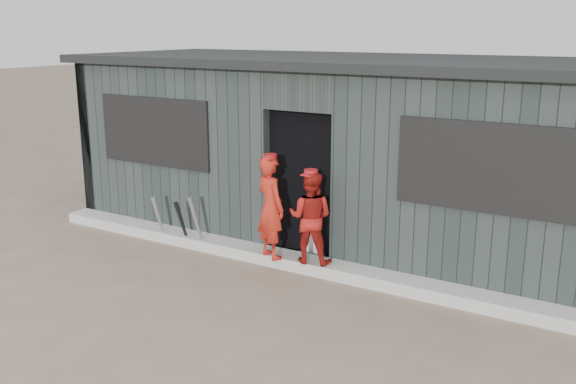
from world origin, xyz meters
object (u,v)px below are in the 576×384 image
Objects in this scene: bat_left at (159,219)px; bat_right at (182,224)px; player_red_right at (310,217)px; player_grey_back at (316,212)px; bat_mid at (197,224)px; dugout at (348,149)px; player_red_left at (271,207)px.

bat_left is 0.39m from bat_right.
player_red_right is 0.61m from player_grey_back.
player_red_right is (2.43, 0.10, 0.38)m from bat_left.
player_red_right is (2.04, 0.06, 0.40)m from bat_right.
bat_mid is 0.64× the size of player_grey_back.
dugout reaches higher than bat_left.
player_grey_back is (-0.23, 0.55, -0.11)m from player_red_right.
bat_right is at bearing -11.35° from player_red_right.
player_red_right is 0.93× the size of player_grey_back.
player_grey_back is at bearing -83.81° from dugout.
player_grey_back is 0.15× the size of dugout.
bat_left is at bearing -174.11° from bat_right.
player_grey_back is at bearing 23.54° from bat_mid.
bat_left is 1.04× the size of bat_right.
dugout reaches higher than player_red_right.
player_grey_back reaches higher than bat_left.
player_red_left is 1.13× the size of player_red_right.
dugout is (-0.13, 1.21, 0.66)m from player_grey_back.
dugout is at bearing 47.46° from bat_right.
dugout is at bearing -76.93° from player_grey_back.
bat_left is 2.93m from dugout.
player_red_left is at bearing -1.77° from bat_right.
player_red_right is at bearing -143.54° from player_red_left.
player_red_right is at bearing -78.39° from dugout.
player_red_right reaches higher than bat_right.
bat_right is at bearing -132.54° from dugout.
player_red_right is at bearing 2.42° from bat_left.
player_grey_back reaches higher than bat_right.
bat_left is 0.54× the size of player_red_left.
bat_mid is 1.17× the size of bat_right.
player_red_left is (1.52, -0.05, 0.48)m from bat_right.
bat_mid is 0.10× the size of dugout.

